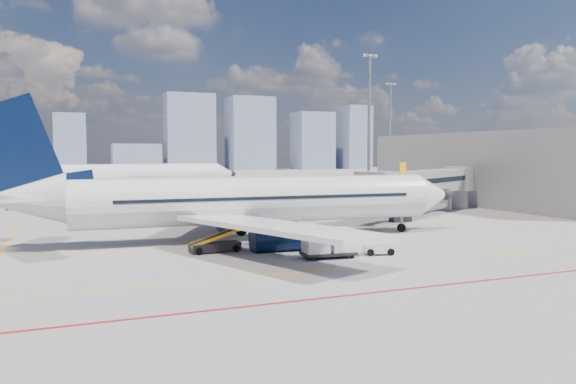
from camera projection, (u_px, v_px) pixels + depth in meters
name	position (u px, v px, depth m)	size (l,w,h in m)	color
ground	(301.00, 253.00, 40.45)	(420.00, 420.00, 0.00)	gray
apron_markings	(317.00, 263.00, 36.62)	(90.00, 35.12, 0.01)	#F6AA0C
jet_bridge	(429.00, 183.00, 64.71)	(23.55, 15.78, 6.30)	#94979C
terminal_block	(486.00, 168.00, 79.25)	(10.00, 42.00, 10.00)	#94979C
floodlight_mast_ne	(369.00, 119.00, 104.66)	(3.20, 0.61, 25.45)	slate
floodlight_mast_far	(390.00, 129.00, 147.20)	(3.20, 0.61, 25.45)	slate
distant_skyline	(163.00, 139.00, 223.68)	(245.82, 15.77, 31.14)	#7783A5
main_aircraft	(240.00, 201.00, 46.09)	(40.27, 35.06, 11.74)	silver
second_aircraft	(122.00, 176.00, 95.51)	(41.65, 36.12, 12.21)	silver
baggage_tug	(377.00, 245.00, 39.72)	(2.25, 1.70, 1.41)	silver
cargo_dolly	(328.00, 242.00, 38.40)	(3.81, 1.93, 2.03)	black
belt_loader	(217.00, 244.00, 40.78)	(5.28, 1.63, 2.14)	black
ramp_worker	(353.00, 243.00, 38.94)	(0.69, 0.45, 1.90)	yellow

